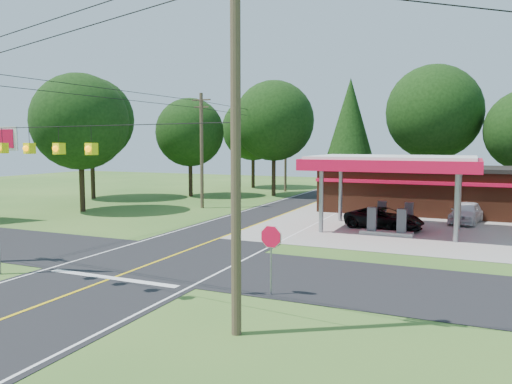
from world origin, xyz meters
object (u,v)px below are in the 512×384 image
at_px(suv_car, 384,219).
at_px(octagonal_stop_sign, 271,242).
at_px(sedan_car, 466,213).
at_px(gas_canopy, 393,165).

bearing_deg(suv_car, octagonal_stop_sign, -170.49).
relative_size(suv_car, sedan_car, 1.13).
height_order(suv_car, sedan_car, sedan_car).
bearing_deg(sedan_car, gas_canopy, -120.99).
xyz_separation_m(gas_canopy, octagonal_stop_sign, (-2.00, -16.01, -2.24)).
xyz_separation_m(gas_canopy, sedan_car, (4.43, 5.14, -3.50)).
distance_m(gas_canopy, suv_car, 3.60).
relative_size(gas_canopy, sedan_car, 2.34).
distance_m(sedan_car, octagonal_stop_sign, 22.15).
bearing_deg(sedan_car, suv_car, -125.77).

